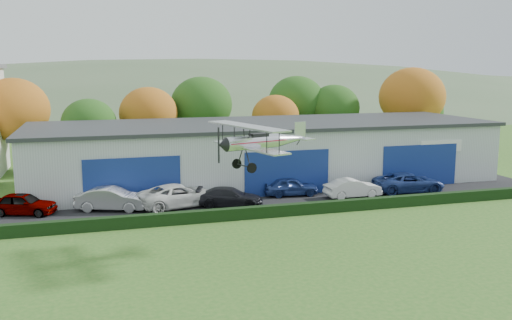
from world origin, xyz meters
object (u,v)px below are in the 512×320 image
object	(u,v)px
car_6	(409,182)
biplane	(260,140)
hangar	(265,152)
car_0	(23,204)
car_4	(291,186)
car_5	(353,188)
car_1	(112,199)
car_2	(179,195)
car_3	(230,197)

from	to	relation	value
car_6	biplane	bearing A→B (deg)	126.34
hangar	biplane	world-z (taller)	biplane
car_0	car_4	world-z (taller)	car_0
car_5	biplane	world-z (taller)	biplane
car_1	car_5	world-z (taller)	car_1
car_2	car_6	size ratio (longest dim) A/B	1.05
car_0	car_5	xyz separation A→B (m)	(24.09, -1.79, -0.03)
car_1	car_2	xyz separation A→B (m)	(4.72, -0.33, 0.00)
hangar	car_5	distance (m)	9.68
car_0	car_5	bearing A→B (deg)	-74.29
car_1	car_6	size ratio (longest dim) A/B	0.88
car_2	hangar	bearing A→B (deg)	-65.01
hangar	car_4	bearing A→B (deg)	-88.12
car_0	car_1	xyz separation A→B (m)	(5.92, -0.54, 0.07)
hangar	car_0	bearing A→B (deg)	-161.51
car_5	biplane	bearing A→B (deg)	128.36
car_0	car_5	distance (m)	24.16
car_0	car_3	bearing A→B (deg)	-77.37
car_4	car_2	bearing A→B (deg)	102.43
car_0	car_1	distance (m)	5.95
car_4	hangar	bearing A→B (deg)	7.44
car_2	car_3	bearing A→B (deg)	-119.85
car_5	car_6	world-z (taller)	car_6
car_5	car_6	distance (m)	5.23
hangar	car_3	xyz separation A→B (m)	(-5.26, -8.34, -1.91)
car_6	hangar	bearing A→B (deg)	56.98
car_5	car_1	bearing A→B (deg)	83.93
car_3	car_1	bearing A→B (deg)	99.78
car_2	car_5	world-z (taller)	car_2
car_1	car_5	distance (m)	18.21
car_1	car_2	distance (m)	4.73
car_4	car_3	bearing A→B (deg)	116.07
hangar	car_6	distance (m)	12.74
car_0	biplane	world-z (taller)	biplane
car_3	car_5	distance (m)	9.87
car_0	car_1	bearing A→B (deg)	-75.27
car_4	car_6	size ratio (longest dim) A/B	0.75
car_3	car_4	size ratio (longest dim) A/B	1.12
hangar	car_2	world-z (taller)	hangar
car_2	car_4	bearing A→B (deg)	-98.05
car_4	biplane	bearing A→B (deg)	157.15
car_6	biplane	xyz separation A→B (m)	(-15.43, -9.13, 5.18)
car_1	car_3	xyz separation A→B (m)	(8.30, -1.29, -0.13)
car_1	biplane	xyz separation A→B (m)	(7.96, -9.97, 5.15)
biplane	hangar	bearing A→B (deg)	55.07
car_0	biplane	distance (m)	18.17
car_0	car_2	world-z (taller)	car_2
car_0	car_2	distance (m)	10.68
car_0	car_3	distance (m)	14.34
car_0	car_4	bearing A→B (deg)	-69.42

